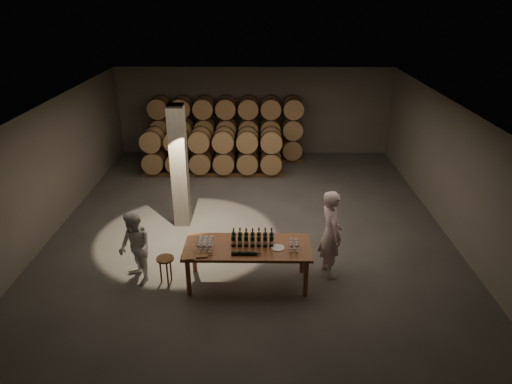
{
  "coord_description": "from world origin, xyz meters",
  "views": [
    {
      "loc": [
        0.27,
        -10.58,
        5.71
      ],
      "look_at": [
        0.15,
        -0.22,
        1.1
      ],
      "focal_mm": 32.0,
      "sensor_mm": 36.0,
      "label": 1
    }
  ],
  "objects_px": {
    "person_man": "(331,234)",
    "person_woman": "(135,248)",
    "plate": "(278,248)",
    "notebook_near": "(202,255)",
    "stool": "(165,262)",
    "bottle_cluster": "(253,239)",
    "tasting_table": "(247,250)"
  },
  "relations": [
    {
      "from": "person_man",
      "to": "plate",
      "type": "bearing_deg",
      "value": 97.17
    },
    {
      "from": "bottle_cluster",
      "to": "person_man",
      "type": "xyz_separation_m",
      "value": [
        1.65,
        0.32,
        -0.04
      ]
    },
    {
      "from": "tasting_table",
      "to": "bottle_cluster",
      "type": "distance_m",
      "value": 0.26
    },
    {
      "from": "notebook_near",
      "to": "stool",
      "type": "bearing_deg",
      "value": 147.71
    },
    {
      "from": "bottle_cluster",
      "to": "stool",
      "type": "bearing_deg",
      "value": -177.49
    },
    {
      "from": "notebook_near",
      "to": "stool",
      "type": "xyz_separation_m",
      "value": [
        -0.82,
        0.37,
        -0.41
      ]
    },
    {
      "from": "bottle_cluster",
      "to": "person_woman",
      "type": "relative_size",
      "value": 0.54
    },
    {
      "from": "person_man",
      "to": "bottle_cluster",
      "type": "bearing_deg",
      "value": 86.2
    },
    {
      "from": "bottle_cluster",
      "to": "plate",
      "type": "xyz_separation_m",
      "value": [
        0.51,
        -0.14,
        -0.12
      ]
    },
    {
      "from": "bottle_cluster",
      "to": "person_man",
      "type": "bearing_deg",
      "value": 11.08
    },
    {
      "from": "stool",
      "to": "person_woman",
      "type": "distance_m",
      "value": 0.7
    },
    {
      "from": "plate",
      "to": "notebook_near",
      "type": "relative_size",
      "value": 1.21
    },
    {
      "from": "stool",
      "to": "tasting_table",
      "type": "bearing_deg",
      "value": 0.59
    },
    {
      "from": "stool",
      "to": "bottle_cluster",
      "type": "bearing_deg",
      "value": 2.51
    },
    {
      "from": "notebook_near",
      "to": "person_man",
      "type": "distance_m",
      "value": 2.76
    },
    {
      "from": "notebook_near",
      "to": "person_woman",
      "type": "bearing_deg",
      "value": 154.9
    },
    {
      "from": "plate",
      "to": "stool",
      "type": "height_order",
      "value": "plate"
    },
    {
      "from": "plate",
      "to": "person_woman",
      "type": "height_order",
      "value": "person_woman"
    },
    {
      "from": "plate",
      "to": "notebook_near",
      "type": "distance_m",
      "value": 1.54
    },
    {
      "from": "stool",
      "to": "person_man",
      "type": "xyz_separation_m",
      "value": [
        3.47,
        0.4,
        0.48
      ]
    },
    {
      "from": "tasting_table",
      "to": "stool",
      "type": "relative_size",
      "value": 4.24
    },
    {
      "from": "tasting_table",
      "to": "person_man",
      "type": "distance_m",
      "value": 1.81
    },
    {
      "from": "tasting_table",
      "to": "person_woman",
      "type": "xyz_separation_m",
      "value": [
        -2.34,
        0.06,
        0.01
      ]
    },
    {
      "from": "plate",
      "to": "notebook_near",
      "type": "xyz_separation_m",
      "value": [
        -1.51,
        -0.32,
        0.01
      ]
    },
    {
      "from": "plate",
      "to": "tasting_table",
      "type": "bearing_deg",
      "value": 173.08
    },
    {
      "from": "person_man",
      "to": "person_woman",
      "type": "relative_size",
      "value": 1.22
    },
    {
      "from": "bottle_cluster",
      "to": "stool",
      "type": "relative_size",
      "value": 1.41
    },
    {
      "from": "tasting_table",
      "to": "plate",
      "type": "bearing_deg",
      "value": -6.92
    },
    {
      "from": "bottle_cluster",
      "to": "notebook_near",
      "type": "bearing_deg",
      "value": -155.56
    },
    {
      "from": "person_man",
      "to": "person_woman",
      "type": "height_order",
      "value": "person_man"
    },
    {
      "from": "tasting_table",
      "to": "notebook_near",
      "type": "distance_m",
      "value": 0.98
    },
    {
      "from": "plate",
      "to": "person_woman",
      "type": "bearing_deg",
      "value": 177.46
    }
  ]
}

